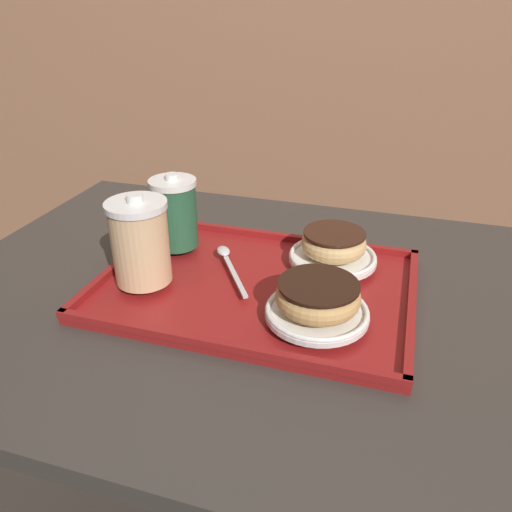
{
  "coord_description": "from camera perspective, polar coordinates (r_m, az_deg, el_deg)",
  "views": [
    {
      "loc": [
        0.2,
        -0.66,
        1.19
      ],
      "look_at": [
        -0.0,
        -0.0,
        0.82
      ],
      "focal_mm": 35.0,
      "sensor_mm": 36.0,
      "label": 1
    }
  ],
  "objects": [
    {
      "name": "plate_with_plain_donut",
      "position": [
        0.86,
        8.75,
        -0.11
      ],
      "size": [
        0.15,
        0.15,
        0.01
      ],
      "color": "white",
      "rests_on": "serving_tray"
    },
    {
      "name": "cafe_table",
      "position": [
        0.91,
        0.06,
        -12.51
      ],
      "size": [
        1.07,
        0.77,
        0.76
      ],
      "color": "#38332D",
      "rests_on": "ground_plane"
    },
    {
      "name": "serving_tray",
      "position": [
        0.81,
        0.0,
        -3.54
      ],
      "size": [
        0.5,
        0.35,
        0.02
      ],
      "color": "maroon",
      "rests_on": "cafe_table"
    },
    {
      "name": "coffee_cup_front",
      "position": [
        0.79,
        -13.1,
        1.62
      ],
      "size": [
        0.09,
        0.09,
        0.14
      ],
      "color": "#E0B784",
      "rests_on": "serving_tray"
    },
    {
      "name": "donut_plain",
      "position": [
        0.85,
        8.88,
        1.51
      ],
      "size": [
        0.11,
        0.11,
        0.04
      ],
      "color": "#DBB270",
      "rests_on": "plate_with_plain_donut"
    },
    {
      "name": "spoon",
      "position": [
        0.85,
        -3.33,
        -0.31
      ],
      "size": [
        0.1,
        0.15,
        0.01
      ],
      "rotation": [
        0.0,
        0.0,
        2.15
      ],
      "color": "silver",
      "rests_on": "serving_tray"
    },
    {
      "name": "coffee_cup_rear",
      "position": [
        0.89,
        -9.27,
        4.93
      ],
      "size": [
        0.08,
        0.08,
        0.13
      ],
      "color": "#235638",
      "rests_on": "serving_tray"
    },
    {
      "name": "donut_chocolate_glazed",
      "position": [
        0.7,
        7.1,
        -4.51
      ],
      "size": [
        0.12,
        0.12,
        0.04
      ],
      "color": "tan",
      "rests_on": "plate_with_chocolate_donut"
    },
    {
      "name": "plate_with_chocolate_donut",
      "position": [
        0.71,
        6.97,
        -6.34
      ],
      "size": [
        0.15,
        0.15,
        0.01
      ],
      "color": "white",
      "rests_on": "serving_tray"
    }
  ]
}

